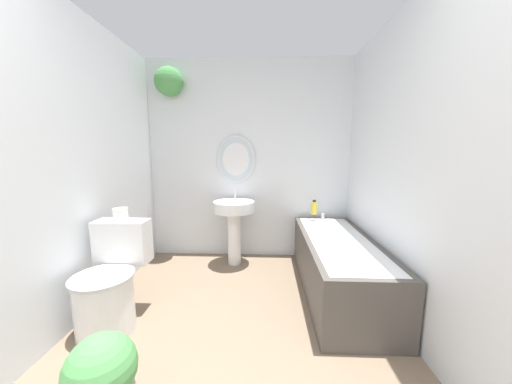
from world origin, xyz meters
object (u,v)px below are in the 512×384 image
(shampoo_bottle, at_px, (314,208))
(toilet_paper_roll, at_px, (121,214))
(toilet, at_px, (110,285))
(bathtub, at_px, (338,264))
(potted_plant, at_px, (102,380))
(pedestal_sink, at_px, (234,218))

(shampoo_bottle, bearing_deg, toilet_paper_roll, -149.40)
(toilet, xyz_separation_m, shampoo_bottle, (1.73, 1.23, 0.34))
(bathtub, height_order, potted_plant, bathtub)
(shampoo_bottle, height_order, potted_plant, shampoo_bottle)
(pedestal_sink, distance_m, shampoo_bottle, 0.95)
(toilet, relative_size, pedestal_sink, 0.90)
(toilet, bearing_deg, pedestal_sink, 55.09)
(bathtub, bearing_deg, potted_plant, -138.46)
(potted_plant, xyz_separation_m, toilet_paper_roll, (-0.40, 0.92, 0.58))
(toilet, relative_size, potted_plant, 1.67)
(pedestal_sink, bearing_deg, toilet_paper_roll, -130.46)
(shampoo_bottle, bearing_deg, toilet, -144.60)
(pedestal_sink, distance_m, potted_plant, 1.92)
(toilet, height_order, toilet_paper_roll, toilet_paper_roll)
(potted_plant, bearing_deg, pedestal_sink, 77.93)
(bathtub, distance_m, potted_plant, 1.93)
(pedestal_sink, bearing_deg, bathtub, -28.55)
(toilet, relative_size, shampoo_bottle, 4.58)
(toilet_paper_roll, bearing_deg, shampoo_bottle, 30.60)
(potted_plant, bearing_deg, shampoo_bottle, 55.58)
(potted_plant, height_order, toilet_paper_roll, toilet_paper_roll)
(bathtub, xyz_separation_m, toilet_paper_roll, (-1.84, -0.36, 0.55))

